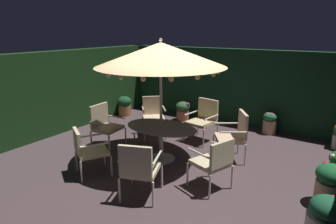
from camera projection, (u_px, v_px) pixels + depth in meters
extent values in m
cube|color=#48383B|center=(166.00, 166.00, 6.01)|extent=(7.45, 7.39, 0.02)
cube|color=#15361F|center=(234.00, 86.00, 8.55)|extent=(7.45, 0.30, 2.17)
cube|color=#183717|center=(53.00, 93.00, 7.62)|extent=(0.30, 7.39, 2.17)
cylinder|color=beige|center=(161.00, 159.00, 6.28)|extent=(0.58, 0.58, 0.03)
cylinder|color=beige|center=(161.00, 144.00, 6.18)|extent=(0.09, 0.09, 0.72)
ellipsoid|color=gray|center=(161.00, 127.00, 6.08)|extent=(1.60, 1.06, 0.03)
cylinder|color=beige|center=(161.00, 111.00, 5.99)|extent=(0.06, 0.06, 2.16)
cone|color=tan|center=(161.00, 54.00, 5.67)|extent=(2.60, 2.60, 0.47)
sphere|color=beige|center=(161.00, 40.00, 5.60)|extent=(0.07, 0.07, 0.07)
sphere|color=#F9DB8C|center=(214.00, 74.00, 5.19)|extent=(0.09, 0.09, 0.09)
sphere|color=#F9DB8C|center=(218.00, 72.00, 5.50)|extent=(0.09, 0.09, 0.09)
sphere|color=#F9DB8C|center=(215.00, 68.00, 5.97)|extent=(0.09, 0.09, 0.09)
sphere|color=#F9DB8C|center=(204.00, 66.00, 6.35)|extent=(0.09, 0.09, 0.09)
sphere|color=#F9DB8C|center=(189.00, 64.00, 6.66)|extent=(0.09, 0.09, 0.09)
sphere|color=#F9DB8C|center=(170.00, 63.00, 6.82)|extent=(0.09, 0.09, 0.09)
sphere|color=#F9DB8C|center=(151.00, 64.00, 6.81)|extent=(0.09, 0.09, 0.09)
sphere|color=#F9DB8C|center=(135.00, 64.00, 6.67)|extent=(0.09, 0.09, 0.09)
sphere|color=#F9DB8C|center=(118.00, 66.00, 6.33)|extent=(0.09, 0.09, 0.09)
sphere|color=#F9DB8C|center=(107.00, 69.00, 5.94)|extent=(0.09, 0.09, 0.09)
sphere|color=#F9DB8C|center=(103.00, 72.00, 5.50)|extent=(0.09, 0.09, 0.09)
sphere|color=#F9DB8C|center=(108.00, 75.00, 5.12)|extent=(0.09, 0.09, 0.09)
sphere|color=#F9DB8C|center=(121.00, 77.00, 4.87)|extent=(0.09, 0.09, 0.09)
sphere|color=#F9DB8C|center=(143.00, 79.00, 4.71)|extent=(0.09, 0.09, 0.09)
sphere|color=#F9DB8C|center=(171.00, 79.00, 4.69)|extent=(0.09, 0.09, 0.09)
sphere|color=#F9DB8C|center=(197.00, 77.00, 4.87)|extent=(0.09, 0.09, 0.09)
cylinder|color=silver|center=(126.00, 136.00, 7.02)|extent=(0.04, 0.04, 0.43)
cylinder|color=silver|center=(109.00, 145.00, 6.51)|extent=(0.04, 0.04, 0.43)
cylinder|color=silver|center=(108.00, 133.00, 7.27)|extent=(0.04, 0.04, 0.43)
cylinder|color=silver|center=(91.00, 140.00, 6.76)|extent=(0.04, 0.04, 0.43)
cube|color=#CEBA8D|center=(108.00, 128.00, 6.82)|extent=(0.57, 0.63, 0.07)
cube|color=#CEBA8D|center=(99.00, 115.00, 6.86)|extent=(0.11, 0.58, 0.51)
cylinder|color=silver|center=(116.00, 117.00, 7.02)|extent=(0.52, 0.08, 0.04)
cylinder|color=silver|center=(99.00, 124.00, 6.52)|extent=(0.52, 0.08, 0.04)
cylinder|color=silver|center=(104.00, 156.00, 5.96)|extent=(0.04, 0.04, 0.42)
cylinder|color=silver|center=(111.00, 166.00, 5.51)|extent=(0.04, 0.04, 0.42)
cylinder|color=silver|center=(76.00, 161.00, 5.73)|extent=(0.04, 0.04, 0.42)
cylinder|color=silver|center=(81.00, 172.00, 5.27)|extent=(0.04, 0.04, 0.42)
cube|color=beige|center=(93.00, 152.00, 5.55)|extent=(0.72, 0.73, 0.07)
cube|color=beige|center=(77.00, 142.00, 5.37)|extent=(0.47, 0.31, 0.44)
cylinder|color=silver|center=(89.00, 136.00, 5.71)|extent=(0.30, 0.48, 0.04)
cylinder|color=silver|center=(95.00, 145.00, 5.26)|extent=(0.30, 0.48, 0.04)
cylinder|color=beige|center=(132.00, 173.00, 5.21)|extent=(0.04, 0.04, 0.44)
cylinder|color=beige|center=(162.00, 177.00, 5.10)|extent=(0.04, 0.04, 0.44)
cylinder|color=beige|center=(119.00, 191.00, 4.64)|extent=(0.04, 0.04, 0.44)
cylinder|color=beige|center=(153.00, 195.00, 4.53)|extent=(0.04, 0.04, 0.44)
cube|color=beige|center=(141.00, 170.00, 4.80)|extent=(0.72, 0.74, 0.07)
cube|color=beige|center=(135.00, 161.00, 4.45)|extent=(0.51, 0.25, 0.50)
cylinder|color=beige|center=(125.00, 154.00, 4.79)|extent=(0.25, 0.54, 0.04)
cylinder|color=beige|center=(157.00, 157.00, 4.68)|extent=(0.25, 0.54, 0.04)
cylinder|color=beige|center=(187.00, 174.00, 5.17)|extent=(0.04, 0.04, 0.44)
cylinder|color=beige|center=(209.00, 166.00, 5.49)|extent=(0.04, 0.04, 0.44)
cylinder|color=beige|center=(210.00, 187.00, 4.75)|extent=(0.04, 0.04, 0.44)
cylinder|color=beige|center=(232.00, 177.00, 5.07)|extent=(0.04, 0.04, 0.44)
cube|color=beige|center=(210.00, 163.00, 5.05)|extent=(0.68, 0.68, 0.07)
cube|color=beige|center=(222.00, 154.00, 4.78)|extent=(0.23, 0.51, 0.44)
cylinder|color=beige|center=(199.00, 153.00, 4.83)|extent=(0.51, 0.21, 0.04)
cylinder|color=beige|center=(222.00, 146.00, 5.14)|extent=(0.51, 0.21, 0.04)
cylinder|color=beige|center=(218.00, 155.00, 5.95)|extent=(0.04, 0.04, 0.45)
cylinder|color=beige|center=(213.00, 144.00, 6.52)|extent=(0.04, 0.04, 0.45)
cylinder|color=beige|center=(245.00, 155.00, 5.95)|extent=(0.04, 0.04, 0.45)
cylinder|color=beige|center=(238.00, 144.00, 6.52)|extent=(0.04, 0.04, 0.45)
cube|color=beige|center=(229.00, 138.00, 6.16)|extent=(0.78, 0.79, 0.07)
cube|color=beige|center=(243.00, 125.00, 6.08)|extent=(0.37, 0.50, 0.53)
cylinder|color=beige|center=(233.00, 132.00, 5.82)|extent=(0.46, 0.33, 0.04)
cylinder|color=beige|center=(227.00, 123.00, 6.38)|extent=(0.46, 0.33, 0.04)
cylinder|color=silver|center=(203.00, 139.00, 6.85)|extent=(0.04, 0.04, 0.45)
cylinder|color=silver|center=(184.00, 133.00, 7.23)|extent=(0.04, 0.04, 0.45)
cylinder|color=silver|center=(217.00, 132.00, 7.28)|extent=(0.04, 0.04, 0.45)
cylinder|color=silver|center=(198.00, 127.00, 7.66)|extent=(0.04, 0.04, 0.45)
cube|color=#D3BC8B|center=(201.00, 123.00, 7.18)|extent=(0.65, 0.66, 0.07)
cube|color=#D3BC8B|center=(208.00, 109.00, 7.31)|extent=(0.57, 0.14, 0.51)
cylinder|color=silver|center=(211.00, 117.00, 6.94)|extent=(0.11, 0.57, 0.04)
cylinder|color=silver|center=(192.00, 113.00, 7.32)|extent=(0.11, 0.57, 0.04)
cylinder|color=silver|center=(166.00, 131.00, 7.35)|extent=(0.04, 0.04, 0.45)
cylinder|color=silver|center=(144.00, 132.00, 7.27)|extent=(0.04, 0.04, 0.45)
cylinder|color=silver|center=(163.00, 124.00, 7.90)|extent=(0.04, 0.04, 0.45)
cylinder|color=silver|center=(143.00, 125.00, 7.82)|extent=(0.04, 0.04, 0.45)
cube|color=beige|center=(154.00, 118.00, 7.52)|extent=(0.77, 0.77, 0.07)
cube|color=beige|center=(153.00, 105.00, 7.70)|extent=(0.42, 0.40, 0.49)
cylinder|color=silver|center=(164.00, 109.00, 7.49)|extent=(0.40, 0.43, 0.04)
cylinder|color=silver|center=(143.00, 109.00, 7.41)|extent=(0.40, 0.43, 0.04)
cylinder|color=tan|center=(269.00, 127.00, 7.81)|extent=(0.35, 0.35, 0.36)
ellipsoid|color=#286F3F|center=(270.00, 117.00, 7.74)|extent=(0.36, 0.36, 0.25)
sphere|color=#BA2B75|center=(274.00, 114.00, 7.66)|extent=(0.10, 0.10, 0.10)
sphere|color=#B03473|center=(273.00, 113.00, 7.76)|extent=(0.09, 0.09, 0.09)
sphere|color=#B93388|center=(269.00, 114.00, 7.83)|extent=(0.07, 0.07, 0.07)
sphere|color=#B13471|center=(267.00, 114.00, 7.72)|extent=(0.10, 0.10, 0.10)
sphere|color=#B14178|center=(272.00, 115.00, 7.62)|extent=(0.10, 0.10, 0.10)
cylinder|color=#9E6A40|center=(125.00, 110.00, 9.47)|extent=(0.40, 0.40, 0.34)
ellipsoid|color=#164421|center=(124.00, 101.00, 9.39)|extent=(0.45, 0.45, 0.31)
sphere|color=#D68643|center=(127.00, 102.00, 9.32)|extent=(0.08, 0.08, 0.08)
sphere|color=orange|center=(128.00, 99.00, 9.48)|extent=(0.06, 0.06, 0.06)
sphere|color=orange|center=(122.00, 98.00, 9.48)|extent=(0.10, 0.10, 0.10)
sphere|color=#D78746|center=(121.00, 101.00, 9.25)|extent=(0.10, 0.10, 0.10)
cylinder|color=#A45D3F|center=(183.00, 115.00, 8.96)|extent=(0.38, 0.38, 0.31)
ellipsoid|color=#2D542C|center=(183.00, 107.00, 8.89)|extent=(0.43, 0.43, 0.30)
sphere|color=#A52980|center=(188.00, 104.00, 8.76)|extent=(0.11, 0.11, 0.11)
sphere|color=#AA2B84|center=(182.00, 104.00, 9.02)|extent=(0.10, 0.10, 0.10)
sphere|color=#B93589|center=(179.00, 106.00, 8.80)|extent=(0.09, 0.09, 0.09)
sphere|color=silver|center=(336.00, 153.00, 5.50)|extent=(0.06, 0.06, 0.06)
sphere|color=silver|center=(333.00, 156.00, 5.39)|extent=(0.10, 0.10, 0.10)
cylinder|color=tan|center=(329.00, 193.00, 4.61)|extent=(0.42, 0.42, 0.40)
ellipsoid|color=#1C5F30|center=(332.00, 174.00, 4.52)|extent=(0.46, 0.46, 0.32)
sphere|color=red|center=(326.00, 165.00, 4.66)|extent=(0.10, 0.10, 0.10)
sphere|color=red|center=(325.00, 175.00, 4.50)|extent=(0.09, 0.09, 0.09)
ellipsoid|color=#1C5437|center=(328.00, 208.00, 3.77)|extent=(0.44, 0.44, 0.31)
sphere|color=#D55578|center=(333.00, 199.00, 3.84)|extent=(0.11, 0.11, 0.11)
sphere|color=#DC427D|center=(316.00, 201.00, 3.89)|extent=(0.06, 0.06, 0.06)
sphere|color=#D85D79|center=(320.00, 206.00, 3.74)|extent=(0.10, 0.10, 0.10)
sphere|color=#D14871|center=(333.00, 206.00, 3.65)|extent=(0.09, 0.09, 0.09)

